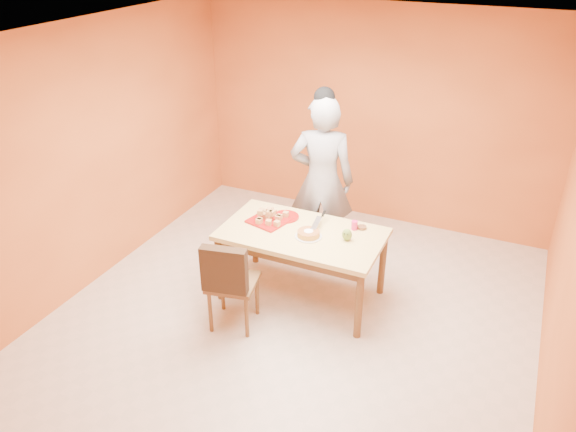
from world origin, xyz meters
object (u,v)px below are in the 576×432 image
at_px(pastry_platter, 269,220).
at_px(egg_ornament, 347,235).
at_px(magenta_glass, 354,225).
at_px(dining_chair, 232,281).
at_px(checker_tin, 362,227).
at_px(sponge_cake, 308,234).
at_px(dining_table, 302,240).
at_px(red_dinner_plate, 285,217).
at_px(person, 322,181).

height_order(pastry_platter, egg_ornament, egg_ornament).
xyz_separation_m(pastry_platter, magenta_glass, (0.85, 0.20, 0.03)).
bearing_deg(dining_chair, checker_tin, 35.94).
relative_size(sponge_cake, checker_tin, 2.39).
relative_size(dining_table, red_dinner_plate, 5.64).
height_order(red_dinner_plate, magenta_glass, magenta_glass).
height_order(dining_table, red_dinner_plate, red_dinner_plate).
distance_m(sponge_cake, magenta_glass, 0.49).
bearing_deg(dining_table, magenta_glass, 30.73).
relative_size(pastry_platter, checker_tin, 3.93).
relative_size(person, magenta_glass, 21.27).
bearing_deg(dining_chair, sponge_cake, 40.13).
xyz_separation_m(dining_chair, sponge_cake, (0.51, 0.64, 0.30)).
distance_m(person, sponge_cake, 0.89).
bearing_deg(egg_ornament, dining_table, -170.49).
height_order(dining_chair, egg_ornament, dining_chair).
xyz_separation_m(dining_chair, red_dinner_plate, (0.13, 0.92, 0.27)).
relative_size(dining_table, checker_tin, 17.44).
bearing_deg(pastry_platter, person, 68.20).
bearing_deg(red_dinner_plate, dining_chair, -98.34).
bearing_deg(red_dinner_plate, person, 73.39).
height_order(dining_table, checker_tin, checker_tin).
xyz_separation_m(dining_table, dining_chair, (-0.41, -0.70, -0.16)).
bearing_deg(pastry_platter, egg_ornament, -2.56).
relative_size(dining_table, sponge_cake, 7.31).
bearing_deg(person, dining_chair, 63.28).
bearing_deg(pastry_platter, dining_chair, -91.33).
relative_size(dining_table, magenta_glass, 17.64).
xyz_separation_m(person, pastry_platter, (-0.29, -0.72, -0.19)).
distance_m(red_dinner_plate, egg_ornament, 0.76).
xyz_separation_m(dining_chair, person, (0.31, 1.50, 0.46)).
xyz_separation_m(dining_chair, egg_ornament, (0.87, 0.73, 0.32)).
height_order(pastry_platter, checker_tin, checker_tin).
bearing_deg(sponge_cake, pastry_platter, 165.11).
relative_size(pastry_platter, sponge_cake, 1.65).
bearing_deg(egg_ornament, pastry_platter, -177.04).
height_order(dining_table, magenta_glass, magenta_glass).
relative_size(dining_chair, sponge_cake, 4.41).
height_order(red_dinner_plate, sponge_cake, sponge_cake).
xyz_separation_m(sponge_cake, checker_tin, (0.42, 0.37, -0.02)).
height_order(dining_table, pastry_platter, pastry_platter).
xyz_separation_m(red_dinner_plate, checker_tin, (0.80, 0.10, 0.01)).
height_order(pastry_platter, sponge_cake, sponge_cake).
bearing_deg(sponge_cake, person, 103.16).
bearing_deg(person, red_dinner_plate, 58.28).
xyz_separation_m(dining_table, pastry_platter, (-0.40, 0.07, 0.10)).
relative_size(pastry_platter, egg_ornament, 2.92).
relative_size(magenta_glass, checker_tin, 0.99).
xyz_separation_m(pastry_platter, red_dinner_plate, (0.12, 0.14, -0.00)).
height_order(red_dinner_plate, checker_tin, checker_tin).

